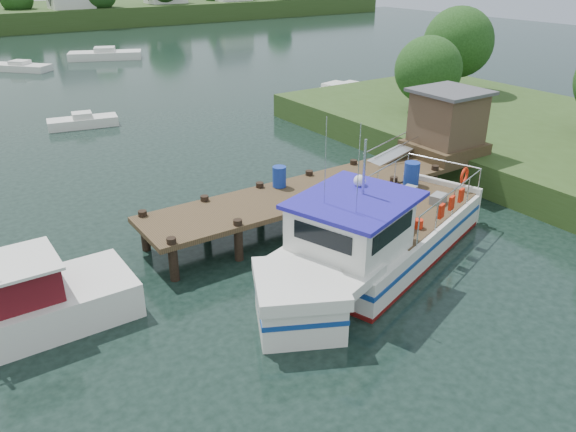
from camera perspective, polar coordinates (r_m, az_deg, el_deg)
ground_plane at (r=22.83m, az=-0.03°, el=-1.06°), size 160.00×160.00×0.00m
near_shore at (r=33.67m, az=25.59°, el=8.81°), size 16.00×30.00×7.76m
dock at (r=25.96m, az=12.03°, el=6.96°), size 16.60×3.00×4.78m
lobster_boat at (r=19.54m, az=8.47°, el=-2.59°), size 11.93×6.65×5.85m
moored_far at (r=65.33m, az=-18.07°, el=15.31°), size 7.87×5.14×1.27m
moored_b at (r=38.88m, az=-20.12°, el=9.01°), size 4.47×2.22×0.94m
moored_c at (r=45.15m, az=4.91°, el=12.49°), size 6.96×3.78×1.04m
moored_d at (r=61.36m, az=-25.53°, el=13.50°), size 5.34×5.57×0.98m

